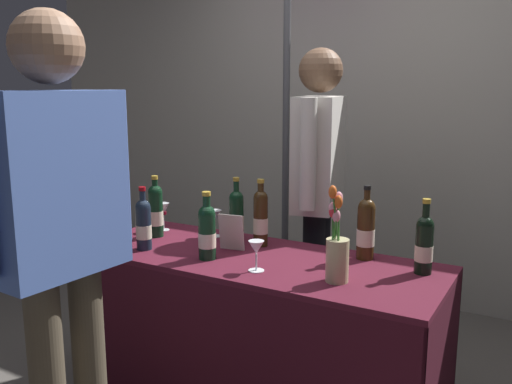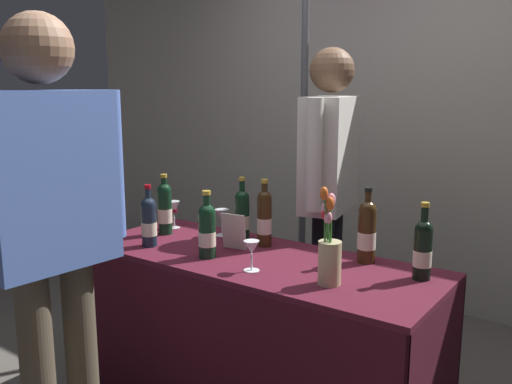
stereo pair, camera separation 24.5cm
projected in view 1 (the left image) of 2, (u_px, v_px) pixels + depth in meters
name	position (u px, v px, depth m)	size (l,w,h in m)	color
back_partition	(378.00, 121.00, 3.88)	(5.93, 0.12, 2.51)	#9E998E
tasting_table	(256.00, 305.00, 2.56)	(1.69, 0.65, 0.74)	#4C1423
featured_wine_bottle	(143.00, 223.00, 2.61)	(0.07, 0.07, 0.30)	#192333
display_bottle_0	(156.00, 210.00, 2.83)	(0.08, 0.08, 0.32)	black
display_bottle_1	(207.00, 231.00, 2.46)	(0.08, 0.08, 0.31)	black
display_bottle_2	(261.00, 217.00, 2.66)	(0.07, 0.07, 0.33)	#38230F
display_bottle_3	(366.00, 228.00, 2.46)	(0.08, 0.08, 0.33)	#38230F
display_bottle_4	(424.00, 243.00, 2.27)	(0.07, 0.07, 0.31)	black
display_bottle_5	(236.00, 215.00, 2.76)	(0.07, 0.07, 0.32)	black
wine_glass_near_vendor	(256.00, 249.00, 2.30)	(0.07, 0.07, 0.13)	silver
wine_glass_mid	(215.00, 217.00, 2.83)	(0.07, 0.07, 0.14)	silver
wine_glass_near_taster	(163.00, 210.00, 2.95)	(0.07, 0.07, 0.15)	silver
flower_vase	(337.00, 250.00, 2.17)	(0.09, 0.10, 0.39)	tan
brochure_stand	(231.00, 232.00, 2.60)	(0.12, 0.01, 0.17)	silver
vendor_presenter	(319.00, 174.00, 2.99)	(0.30, 0.62, 1.70)	black
taster_foreground_right	(59.00, 218.00, 1.87)	(0.24, 0.63, 1.74)	#4C4233
booth_signpost	(286.00, 90.00, 3.44)	(0.53, 0.04, 2.39)	#47474C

